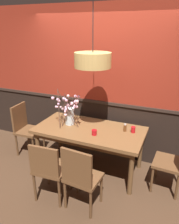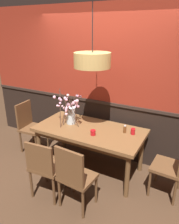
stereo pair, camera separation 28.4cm
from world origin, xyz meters
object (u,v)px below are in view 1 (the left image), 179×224
(chair_near_side_left, at_px, (49,168))
(pendant_lamp, at_px, (93,60))
(condiment_bottle, at_px, (125,128))
(dining_table, at_px, (90,133))
(candle_holder_nearer_center, at_px, (94,132))
(chair_far_side_left, at_px, (93,119))
(chair_head_east_end, at_px, (174,160))
(chair_head_west_end, at_px, (25,127))
(chair_near_side_right, at_px, (81,176))
(vase_with_blossoms, at_px, (69,113))
(chair_far_side_right, at_px, (121,124))
(candle_holder_nearer_edge, at_px, (133,130))

(chair_near_side_left, distance_m, pendant_lamp, 1.59)
(chair_near_side_left, bearing_deg, condiment_bottle, 52.84)
(dining_table, xyz_separation_m, candle_holder_nearer_center, (0.15, -0.17, 0.13))
(chair_far_side_left, xyz_separation_m, pendant_lamp, (0.37, -0.94, 1.32))
(chair_head_east_end, xyz_separation_m, candle_holder_nearer_center, (-1.16, -0.16, 0.29))
(chair_head_west_end, height_order, chair_near_side_right, chair_head_west_end)
(dining_table, relative_size, candle_holder_nearer_center, 21.17)
(dining_table, height_order, pendant_lamp, pendant_lamp)
(chair_head_west_end, distance_m, chair_near_side_right, 1.80)
(vase_with_blossoms, distance_m, candle_holder_nearer_center, 0.59)
(chair_far_side_right, bearing_deg, chair_head_east_end, -41.04)
(chair_head_west_end, distance_m, candle_holder_nearer_center, 1.50)
(candle_holder_nearer_center, bearing_deg, pendant_lamp, 123.63)
(chair_head_west_end, height_order, candle_holder_nearer_center, chair_head_west_end)
(chair_near_side_left, xyz_separation_m, condiment_bottle, (0.76, 1.00, 0.29))
(chair_head_east_end, bearing_deg, condiment_bottle, 169.29)
(condiment_bottle, relative_size, pendant_lamp, 0.14)
(vase_with_blossoms, bearing_deg, chair_near_side_left, -79.43)
(chair_near_side_right, bearing_deg, chair_head_west_end, 150.41)
(chair_head_west_end, xyz_separation_m, candle_holder_nearer_edge, (1.99, 0.12, 0.27))
(pendant_lamp, bearing_deg, candle_holder_nearer_edge, 17.39)
(chair_far_side_left, bearing_deg, candle_holder_nearer_center, -66.76)
(candle_holder_nearer_center, bearing_deg, condiment_bottle, 37.70)
(chair_near_side_right, distance_m, candle_holder_nearer_center, 0.76)
(chair_far_side_left, xyz_separation_m, candle_holder_nearer_edge, (0.98, -0.75, 0.28))
(chair_near_side_right, height_order, vase_with_blossoms, vase_with_blossoms)
(dining_table, distance_m, candle_holder_nearer_edge, 0.70)
(chair_near_side_right, bearing_deg, pendant_lamp, 102.27)
(chair_far_side_left, height_order, condiment_bottle, chair_far_side_left)
(candle_holder_nearer_edge, height_order, condiment_bottle, condiment_bottle)
(pendant_lamp, bearing_deg, chair_far_side_right, 75.83)
(candle_holder_nearer_center, bearing_deg, vase_with_blossoms, 159.02)
(chair_far_side_right, height_order, vase_with_blossoms, vase_with_blossoms)
(chair_far_side_left, bearing_deg, chair_head_west_end, -139.40)
(pendant_lamp, bearing_deg, chair_near_side_right, -77.73)
(condiment_bottle, bearing_deg, vase_with_blossoms, -173.85)
(chair_far_side_right, relative_size, chair_near_side_left, 1.06)
(chair_far_side_right, distance_m, chair_near_side_right, 1.74)
(vase_with_blossoms, distance_m, pendant_lamp, 1.00)
(chair_head_west_end, height_order, chair_head_east_end, chair_head_west_end)
(chair_near_side_left, relative_size, candle_holder_nearer_center, 10.85)
(chair_far_side_right, height_order, chair_far_side_left, chair_far_side_right)
(dining_table, bearing_deg, vase_with_blossoms, 174.78)
(chair_head_east_end, bearing_deg, chair_far_side_left, 150.95)
(chair_near_side_left, height_order, chair_near_side_right, chair_near_side_right)
(chair_near_side_left, height_order, vase_with_blossoms, vase_with_blossoms)
(chair_head_west_end, bearing_deg, chair_far_side_right, 27.75)
(chair_near_side_left, height_order, candle_holder_nearer_edge, chair_near_side_left)
(chair_near_side_right, bearing_deg, candle_holder_nearer_center, 97.98)
(chair_near_side_left, xyz_separation_m, candle_holder_nearer_center, (0.37, 0.70, 0.28))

